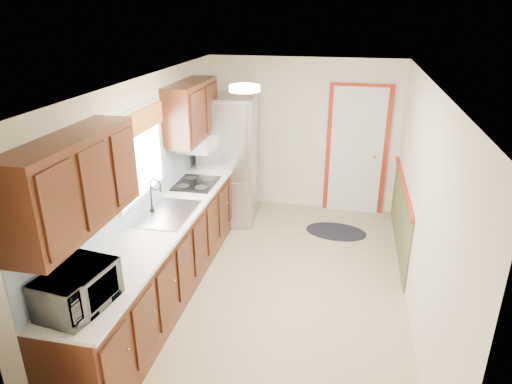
% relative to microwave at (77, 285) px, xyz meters
% --- Properties ---
extents(room_shell, '(3.20, 5.20, 2.52)m').
position_rel_microwave_xyz_m(room_shell, '(1.20, 1.95, 0.06)').
color(room_shell, tan).
rests_on(room_shell, ground).
extents(kitchen_run, '(0.63, 4.00, 2.20)m').
position_rel_microwave_xyz_m(kitchen_run, '(-0.04, 1.66, -0.33)').
color(kitchen_run, '#3B1A0D').
rests_on(kitchen_run, ground).
extents(back_wall_trim, '(1.12, 2.30, 2.08)m').
position_rel_microwave_xyz_m(back_wall_trim, '(2.19, 4.16, -0.25)').
color(back_wall_trim, maroon).
rests_on(back_wall_trim, ground).
extents(ceiling_fixture, '(0.30, 0.30, 0.06)m').
position_rel_microwave_xyz_m(ceiling_fixture, '(0.90, 1.75, 1.22)').
color(ceiling_fixture, '#FFD88C').
rests_on(ceiling_fixture, room_shell).
extents(microwave, '(0.40, 0.63, 0.40)m').
position_rel_microwave_xyz_m(microwave, '(0.00, 0.00, 0.00)').
color(microwave, white).
rests_on(microwave, kitchen_run).
extents(refrigerator, '(0.86, 0.83, 1.92)m').
position_rel_microwave_xyz_m(refrigerator, '(0.18, 3.71, -0.18)').
color(refrigerator, '#B7B7BC').
rests_on(refrigerator, ground).
extents(rug, '(0.94, 0.66, 0.01)m').
position_rel_microwave_xyz_m(rug, '(1.84, 3.56, -1.13)').
color(rug, black).
rests_on(rug, ground).
extents(cooktop, '(0.51, 0.61, 0.02)m').
position_rel_microwave_xyz_m(cooktop, '(0.01, 2.70, -0.19)').
color(cooktop, black).
rests_on(cooktop, kitchen_run).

